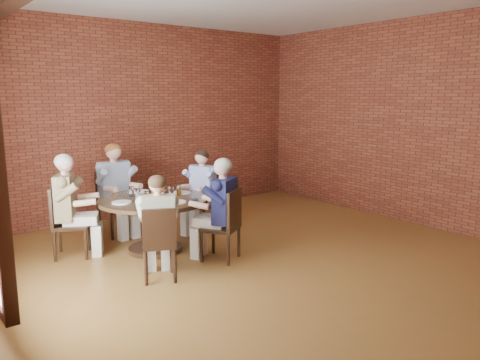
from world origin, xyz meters
TOP-DOWN VIEW (x-y plane):
  - floor at (0.00, 0.00)m, footprint 7.00×7.00m
  - wall_back at (0.00, 3.50)m, footprint 7.00×0.00m
  - wall_right at (3.25, 0.00)m, footprint 0.00×7.00m
  - dining_table at (-0.90, 1.46)m, footprint 1.49×1.49m
  - chair_a at (0.19, 1.87)m, footprint 0.53×0.53m
  - diner_a at (0.12, 1.85)m, footprint 0.77×0.70m
  - chair_b at (-1.01, 2.61)m, footprint 0.51×0.51m
  - diner_b at (-1.00, 2.52)m, footprint 0.64×0.76m
  - chair_c at (-1.97, 2.00)m, footprint 0.61×0.61m
  - diner_c at (-1.88, 1.96)m, footprint 0.87×0.81m
  - chair_d at (-1.37, 0.44)m, footprint 0.51×0.51m
  - diner_d at (-1.34, 0.51)m, footprint 0.68×0.74m
  - chair_e at (-0.34, 0.54)m, footprint 0.60×0.60m
  - diner_e at (-0.38, 0.62)m, footprint 0.81×0.85m
  - plate_a at (-0.42, 1.53)m, footprint 0.26×0.26m
  - plate_b at (-0.86, 1.98)m, footprint 0.26×0.26m
  - plate_c at (-1.37, 1.47)m, footprint 0.26×0.26m
  - plate_d at (-0.79, 1.05)m, footprint 0.26×0.26m
  - glass_a at (-0.64, 1.44)m, footprint 0.07×0.07m
  - glass_b at (-0.80, 1.65)m, footprint 0.07×0.07m
  - glass_c at (-1.08, 1.78)m, footprint 0.07×0.07m
  - glass_d at (-1.08, 1.58)m, footprint 0.07×0.07m
  - glass_e at (-1.06, 1.34)m, footprint 0.07×0.07m
  - glass_f at (-1.17, 1.18)m, footprint 0.07×0.07m
  - glass_g at (-0.83, 1.36)m, footprint 0.07×0.07m
  - glass_h at (-0.52, 1.43)m, footprint 0.07×0.07m
  - smartphone at (-0.48, 1.06)m, footprint 0.12×0.15m

SIDE VIEW (x-z plane):
  - floor at x=0.00m, z-range 0.00..0.00m
  - chair_d at x=-1.37m, z-range 0.04..0.93m
  - chair_a at x=0.19m, z-range 0.04..0.96m
  - chair_e at x=-0.34m, z-range 0.04..0.99m
  - chair_c at x=-1.97m, z-range 0.04..1.00m
  - chair_b at x=-1.01m, z-range 0.04..1.02m
  - dining_table at x=-0.90m, z-range 0.15..0.90m
  - diner_d at x=-1.34m, z-range 0.00..1.25m
  - diner_a at x=0.12m, z-range 0.00..1.30m
  - diner_e at x=-0.38m, z-range 0.00..1.35m
  - diner_c at x=-1.88m, z-range 0.00..1.39m
  - diner_b at x=-1.00m, z-range 0.00..1.42m
  - smartphone at x=-0.48m, z-range 0.75..0.76m
  - plate_a at x=-0.42m, z-range 0.75..0.76m
  - plate_b at x=-0.86m, z-range 0.75..0.76m
  - plate_c at x=-1.37m, z-range 0.75..0.76m
  - plate_d at x=-0.79m, z-range 0.75..0.76m
  - glass_a at x=-0.64m, z-range 0.75..0.89m
  - glass_b at x=-0.80m, z-range 0.75..0.89m
  - glass_c at x=-1.08m, z-range 0.75..0.89m
  - glass_d at x=-1.08m, z-range 0.75..0.89m
  - glass_e at x=-1.06m, z-range 0.75..0.89m
  - glass_f at x=-1.17m, z-range 0.75..0.89m
  - glass_g at x=-0.83m, z-range 0.75..0.89m
  - glass_h at x=-0.52m, z-range 0.75..0.89m
  - wall_back at x=0.00m, z-range -1.80..5.20m
  - wall_right at x=3.25m, z-range -1.80..5.20m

